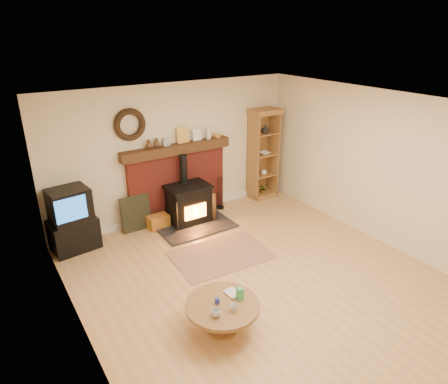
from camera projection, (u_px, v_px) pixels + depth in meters
ground at (261, 281)px, 5.98m from camera, size 5.50×5.50×0.00m
room_shell at (260, 171)px, 5.38m from camera, size 5.02×5.52×2.61m
chimney_breast at (178, 178)px, 7.74m from camera, size 2.20×0.22×1.78m
wood_stove at (189, 205)px, 7.61m from camera, size 1.40×1.00×1.32m
area_rug at (221, 255)px, 6.64m from camera, size 1.62×1.17×0.01m
tv_unit at (72, 221)px, 6.65m from camera, size 0.80×0.60×1.10m
curio_cabinet at (262, 154)px, 8.57m from camera, size 0.63×0.45×1.95m
firelog_box at (158, 222)px, 7.50m from camera, size 0.41×0.28×0.25m
leaning_painting at (136, 213)px, 7.36m from camera, size 0.56×0.15×0.66m
fire_tools at (220, 202)px, 8.30m from camera, size 0.16×0.16×0.70m
coffee_table at (223, 309)px, 4.90m from camera, size 0.92×0.92×0.55m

